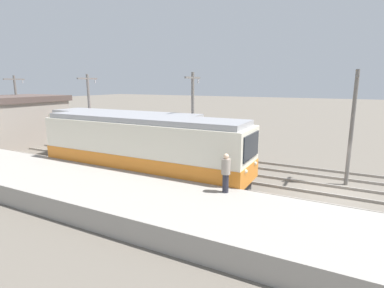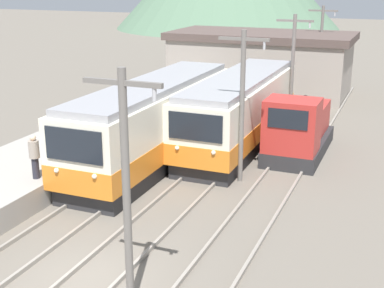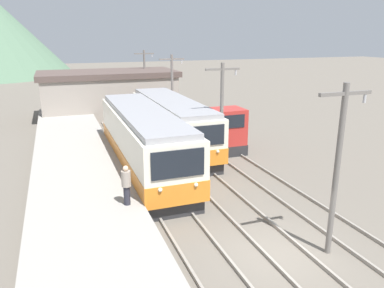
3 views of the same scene
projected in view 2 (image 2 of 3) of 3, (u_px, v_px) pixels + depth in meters
name	position (u px, v px, depth m)	size (l,w,h in m)	color
ground_plane	(85.00, 280.00, 14.74)	(200.00, 200.00, 0.00)	#665E54
track_left	(10.00, 260.00, 15.65)	(1.54, 60.00, 0.14)	gray
track_center	(92.00, 280.00, 14.64)	(1.54, 60.00, 0.14)	gray
commuter_train_left	(154.00, 125.00, 23.76)	(2.84, 12.49, 3.62)	#28282B
commuter_train_center	(240.00, 113.00, 26.09)	(2.84, 11.82, 3.46)	#28282B
shunting_locomotive	(299.00, 130.00, 24.71)	(2.40, 5.76, 3.00)	#28282B
catenary_mast_near	(126.00, 182.00, 12.65)	(2.00, 0.20, 6.09)	slate
catenary_mast_mid	(242.00, 101.00, 20.90)	(2.00, 0.20, 6.09)	slate
catenary_mast_far	(293.00, 65.00, 29.15)	(2.00, 0.20, 6.09)	slate
catenary_mast_distant	(321.00, 46.00, 37.40)	(2.00, 0.20, 6.09)	slate
person_on_platform	(34.00, 155.00, 19.39)	(0.38, 0.38, 1.66)	#282833
station_building	(261.00, 62.00, 37.82)	(12.60, 6.30, 4.28)	gray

